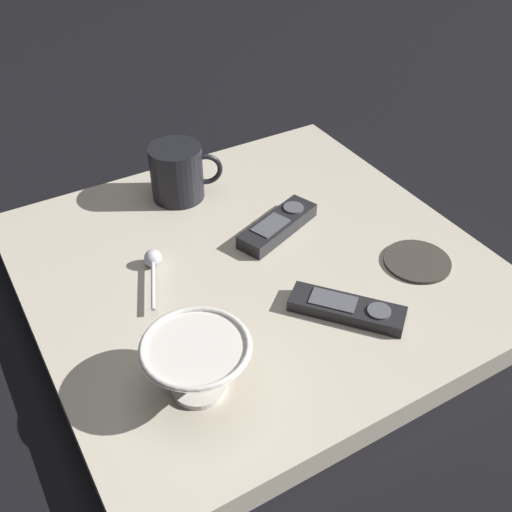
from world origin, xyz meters
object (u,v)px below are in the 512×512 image
Objects in this scene: coffee_mug at (178,172)px; tv_remote_near at (278,225)px; drink_coaster at (417,261)px; cereal_bowl at (197,364)px; teaspoon at (153,262)px; tv_remote_far at (347,309)px.

coffee_mug is 0.75× the size of tv_remote_near.
drink_coaster is (-0.14, 0.18, -0.01)m from tv_remote_near.
cereal_bowl is 1.10× the size of coffee_mug.
drink_coaster is at bearing 128.99° from tv_remote_near.
teaspoon is 1.15× the size of drink_coaster.
drink_coaster is at bearing 123.91° from coffee_mug.
cereal_bowl reaches higher than tv_remote_near.
drink_coaster is (-0.16, -0.03, -0.01)m from tv_remote_far.
cereal_bowl is 0.87× the size of tv_remote_far.
tv_remote_far is 0.16m from drink_coaster.
tv_remote_far is at bearing 101.13° from coffee_mug.
tv_remote_far is at bearing 130.86° from teaspoon.
tv_remote_near reaches higher than tv_remote_far.
tv_remote_near is at bearing -94.94° from tv_remote_far.
teaspoon is (-0.04, -0.24, -0.03)m from cereal_bowl.
cereal_bowl is at bearing 41.41° from tv_remote_near.
coffee_mug is at bearing -111.65° from cereal_bowl.
coffee_mug is 0.40m from tv_remote_far.
tv_remote_far is at bearing 12.14° from drink_coaster.
cereal_bowl is at bearing 3.04° from tv_remote_far.
coffee_mug is 1.02× the size of teaspoon.
tv_remote_far is 1.48× the size of drink_coaster.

